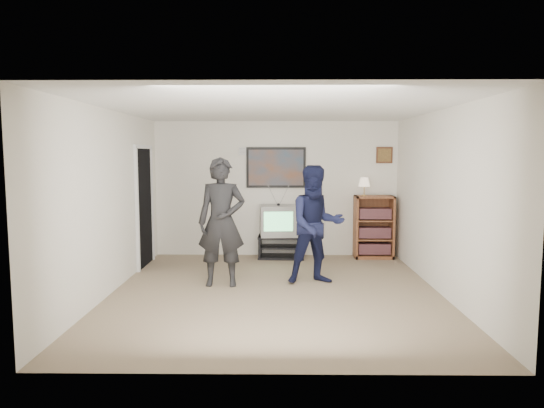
{
  "coord_description": "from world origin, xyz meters",
  "views": [
    {
      "loc": [
        0.03,
        -6.52,
        1.9
      ],
      "look_at": [
        -0.05,
        0.73,
        1.15
      ],
      "focal_mm": 32.0,
      "sensor_mm": 36.0,
      "label": 1
    }
  ],
  "objects_px": {
    "bookshelf": "(374,227)",
    "person_short": "(316,225)",
    "media_stand": "(281,247)",
    "person_tall": "(222,222)",
    "crt_television": "(278,220)"
  },
  "relations": [
    {
      "from": "media_stand",
      "to": "person_short",
      "type": "height_order",
      "value": "person_short"
    },
    {
      "from": "bookshelf",
      "to": "person_tall",
      "type": "distance_m",
      "value": 3.22
    },
    {
      "from": "bookshelf",
      "to": "crt_television",
      "type": "bearing_deg",
      "value": -178.36
    },
    {
      "from": "person_short",
      "to": "crt_television",
      "type": "bearing_deg",
      "value": 96.91
    },
    {
      "from": "crt_television",
      "to": "person_short",
      "type": "relative_size",
      "value": 0.38
    },
    {
      "from": "media_stand",
      "to": "crt_television",
      "type": "distance_m",
      "value": 0.49
    },
    {
      "from": "bookshelf",
      "to": "person_short",
      "type": "bearing_deg",
      "value": -123.96
    },
    {
      "from": "media_stand",
      "to": "person_tall",
      "type": "distance_m",
      "value": 2.18
    },
    {
      "from": "bookshelf",
      "to": "person_tall",
      "type": "relative_size",
      "value": 0.62
    },
    {
      "from": "crt_television",
      "to": "bookshelf",
      "type": "xyz_separation_m",
      "value": [
        1.75,
        0.05,
        -0.12
      ]
    },
    {
      "from": "crt_television",
      "to": "bookshelf",
      "type": "distance_m",
      "value": 1.75
    },
    {
      "from": "person_tall",
      "to": "person_short",
      "type": "bearing_deg",
      "value": 4.94
    },
    {
      "from": "bookshelf",
      "to": "person_short",
      "type": "relative_size",
      "value": 0.66
    },
    {
      "from": "media_stand",
      "to": "person_tall",
      "type": "relative_size",
      "value": 0.46
    },
    {
      "from": "bookshelf",
      "to": "person_short",
      "type": "distance_m",
      "value": 2.16
    }
  ]
}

